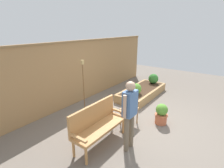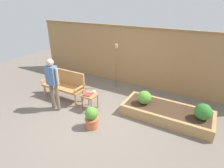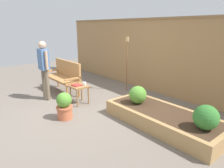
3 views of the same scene
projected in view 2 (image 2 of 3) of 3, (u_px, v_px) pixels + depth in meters
The scene contains 12 objects.
ground_plane at pixel (94, 117), 5.15m from camera, with size 14.00×14.00×0.00m, color #70665B.
fence_back at pixel (133, 56), 6.74m from camera, with size 8.40×0.14×2.16m.
garden_bench at pixel (64, 83), 5.94m from camera, with size 1.44×0.48×0.94m.
side_table at pixel (90, 97), 5.37m from camera, with size 0.40×0.40×0.48m.
cup_on_table at pixel (94, 92), 5.37m from camera, with size 0.12×0.08×0.09m.
book_on_table at pixel (87, 94), 5.30m from camera, with size 0.22×0.20×0.03m, color #B2332D.
potted_boxwood at pixel (92, 118), 4.61m from camera, with size 0.36×0.36×0.58m.
raised_planter_bed at pixel (166, 113), 5.06m from camera, with size 2.40×1.00×0.30m.
shrub_near_bench at pixel (144, 97), 5.14m from camera, with size 0.38×0.38×0.38m.
shrub_far_corner at pixel (203, 112), 4.47m from camera, with size 0.41×0.41×0.41m.
tiki_torch at pixel (116, 58), 6.41m from camera, with size 0.10×0.10×1.62m.
person_by_bench at pixel (52, 80), 5.13m from camera, with size 0.47×0.20×1.56m.
Camera 2 is at (2.56, -3.48, 2.99)m, focal length 29.46 mm.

